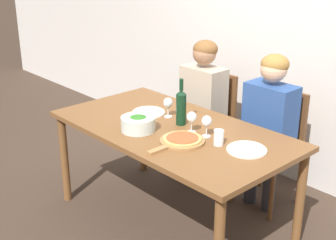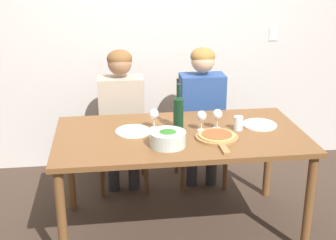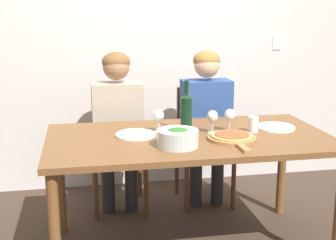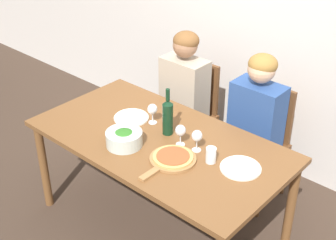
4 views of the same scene
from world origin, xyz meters
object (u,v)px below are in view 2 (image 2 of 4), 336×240
(person_woman, at_px, (121,108))
(wine_bottle, at_px, (178,111))
(person_man, at_px, (202,104))
(dinner_plate_right, at_px, (259,125))
(dinner_plate_left, at_px, (133,131))
(broccoli_bowl, at_px, (168,138))
(pizza_on_board, at_px, (217,137))
(chair_left, at_px, (122,130))
(wine_glass_centre, at_px, (201,117))
(chair_right, at_px, (199,126))
(water_tumbler, at_px, (238,123))
(wine_glass_left, at_px, (154,115))
(wine_glass_right, at_px, (217,115))

(person_woman, relative_size, wine_bottle, 3.65)
(person_man, bearing_deg, dinner_plate_right, -65.10)
(dinner_plate_left, xyz_separation_m, dinner_plate_right, (0.94, 0.01, 0.00))
(dinner_plate_left, bearing_deg, wine_bottle, 4.25)
(broccoli_bowl, distance_m, dinner_plate_right, 0.78)
(person_woman, xyz_separation_m, pizza_on_board, (0.63, -0.86, 0.04))
(chair_left, relative_size, wine_bottle, 2.72)
(dinner_plate_left, bearing_deg, wine_glass_centre, -3.43)
(dinner_plate_left, bearing_deg, person_woman, 95.10)
(chair_right, height_order, broccoli_bowl, chair_right)
(broccoli_bowl, relative_size, water_tumbler, 2.37)
(chair_right, height_order, water_tumbler, chair_right)
(person_man, relative_size, water_tumbler, 12.10)
(broccoli_bowl, distance_m, pizza_on_board, 0.36)
(person_woman, xyz_separation_m, wine_bottle, (0.39, -0.63, 0.16))
(wine_bottle, relative_size, wine_glass_left, 2.25)
(chair_right, relative_size, water_tumbler, 9.02)
(person_woman, xyz_separation_m, broccoli_bowl, (0.27, -0.93, 0.08))
(wine_glass_right, bearing_deg, water_tumbler, -15.83)
(wine_glass_right, distance_m, wine_glass_centre, 0.12)
(chair_left, distance_m, pizza_on_board, 1.19)
(wine_glass_left, distance_m, wine_glass_right, 0.46)
(pizza_on_board, xyz_separation_m, wine_glass_centre, (-0.08, 0.17, 0.09))
(person_woman, distance_m, dinner_plate_right, 1.19)
(wine_bottle, relative_size, pizza_on_board, 0.78)
(person_woman, xyz_separation_m, wine_glass_left, (0.22, -0.60, 0.13))
(wine_glass_centre, bearing_deg, wine_glass_right, 9.24)
(person_woman, distance_m, broccoli_bowl, 0.97)
(dinner_plate_right, bearing_deg, wine_glass_centre, -174.88)
(wine_bottle, distance_m, dinner_plate_left, 0.35)
(wine_bottle, height_order, water_tumbler, wine_bottle)
(wine_glass_left, bearing_deg, water_tumbler, -10.34)
(dinner_plate_left, xyz_separation_m, pizza_on_board, (0.57, -0.20, 0.01))
(person_man, height_order, wine_glass_right, person_man)
(person_man, xyz_separation_m, wine_bottle, (-0.31, -0.63, 0.16))
(water_tumbler, bearing_deg, broccoli_bowl, -157.64)
(wine_bottle, distance_m, broccoli_bowl, 0.33)
(pizza_on_board, bearing_deg, chair_right, 85.76)
(wine_bottle, xyz_separation_m, wine_glass_left, (-0.17, 0.03, -0.03))
(chair_left, bearing_deg, chair_right, 0.00)
(wine_bottle, bearing_deg, dinner_plate_right, -1.27)
(person_woman, bearing_deg, dinner_plate_right, -32.92)
(chair_right, xyz_separation_m, person_man, (-0.00, -0.11, 0.25))
(dinner_plate_right, bearing_deg, pizza_on_board, -150.34)
(chair_right, distance_m, wine_glass_centre, 0.89)
(broccoli_bowl, xyz_separation_m, wine_glass_centre, (0.28, 0.25, 0.05))
(dinner_plate_left, relative_size, wine_glass_right, 1.69)
(dinner_plate_left, height_order, pizza_on_board, pizza_on_board)
(chair_right, bearing_deg, wine_glass_right, -92.07)
(person_woman, relative_size, wine_glass_left, 8.21)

